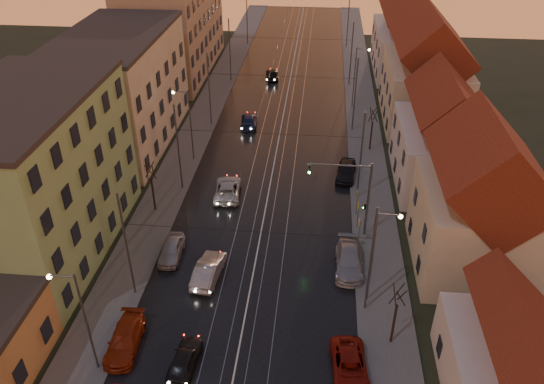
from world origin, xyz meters
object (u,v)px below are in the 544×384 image
(driving_car_0, at_px, (185,359))
(driving_car_3, at_px, (249,121))
(parked_right_2, at_px, (346,171))
(parked_left_3, at_px, (171,249))
(street_lamp_3, at_px, (357,71))
(traffic_light_mast, at_px, (357,190))
(driving_car_4, at_px, (272,74))
(street_lamp_2, at_px, (187,118))
(parked_left_2, at_px, (125,340))
(parked_right_1, at_px, (349,260))
(street_lamp_1, at_px, (378,249))
(driving_car_1, at_px, (208,270))
(driving_car_2, at_px, (228,189))
(street_lamp_0, at_px, (79,314))
(parked_right_0, at_px, (350,367))

(driving_car_0, xyz_separation_m, driving_car_3, (-0.71, 36.36, 0.02))
(parked_right_2, bearing_deg, parked_left_3, -128.84)
(street_lamp_3, bearing_deg, traffic_light_mast, -92.27)
(driving_car_4, xyz_separation_m, parked_left_3, (-4.28, -41.83, -0.05))
(street_lamp_3, xyz_separation_m, traffic_light_mast, (-1.11, -28.00, -0.29))
(traffic_light_mast, height_order, driving_car_3, traffic_light_mast)
(driving_car_3, bearing_deg, driving_car_0, 85.42)
(street_lamp_2, relative_size, street_lamp_3, 1.00)
(parked_left_2, height_order, parked_right_1, parked_right_1)
(driving_car_4, relative_size, parked_left_3, 1.07)
(street_lamp_3, relative_size, parked_left_3, 1.91)
(street_lamp_1, distance_m, driving_car_3, 32.17)
(driving_car_3, bearing_deg, street_lamp_2, 54.81)
(parked_right_2, bearing_deg, driving_car_4, 117.28)
(parked_left_3, distance_m, parked_right_2, 20.33)
(traffic_light_mast, bearing_deg, driving_car_1, -149.52)
(street_lamp_3, xyz_separation_m, driving_car_2, (-13.01, -22.73, -4.17))
(driving_car_2, bearing_deg, street_lamp_3, -124.48)
(driving_car_1, bearing_deg, driving_car_2, -82.26)
(street_lamp_0, relative_size, traffic_light_mast, 1.11)
(street_lamp_0, height_order, parked_right_0, street_lamp_0)
(driving_car_4, height_order, parked_left_2, driving_car_4)
(street_lamp_1, xyz_separation_m, parked_right_1, (-1.57, 3.54, -4.11))
(driving_car_1, relative_size, driving_car_2, 0.92)
(driving_car_3, xyz_separation_m, parked_left_2, (-3.64, -35.21, 0.01))
(parked_right_0, bearing_deg, driving_car_3, 102.49)
(street_lamp_1, bearing_deg, driving_car_4, 104.54)
(parked_left_2, bearing_deg, street_lamp_1, 17.57)
(driving_car_1, xyz_separation_m, parked_right_1, (10.93, 2.24, -0.01))
(parked_left_2, bearing_deg, street_lamp_2, 90.77)
(driving_car_1, xyz_separation_m, parked_right_0, (10.70, -8.15, -0.12))
(driving_car_2, bearing_deg, street_lamp_1, 129.73)
(street_lamp_3, xyz_separation_m, driving_car_3, (-13.06, -6.90, -4.20))
(street_lamp_0, bearing_deg, driving_car_4, 83.14)
(street_lamp_1, height_order, parked_right_1, street_lamp_1)
(driving_car_0, height_order, parked_right_2, parked_right_2)
(driving_car_2, height_order, parked_left_2, driving_car_2)
(driving_car_3, xyz_separation_m, parked_right_0, (11.26, -35.96, -0.01))
(street_lamp_2, xyz_separation_m, parked_right_1, (16.64, -16.46, -4.11))
(parked_left_2, relative_size, parked_right_1, 0.90)
(driving_car_2, height_order, parked_right_1, parked_right_1)
(street_lamp_1, bearing_deg, driving_car_3, 114.17)
(driving_car_2, bearing_deg, parked_right_1, 134.93)
(street_lamp_3, distance_m, parked_left_2, 45.50)
(driving_car_1, xyz_separation_m, driving_car_2, (-0.51, 11.97, -0.07))
(street_lamp_0, distance_m, parked_right_0, 16.98)
(driving_car_2, relative_size, parked_right_1, 0.97)
(traffic_light_mast, relative_size, driving_car_4, 1.60)
(driving_car_2, height_order, parked_right_0, driving_car_2)
(street_lamp_1, relative_size, driving_car_0, 2.04)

